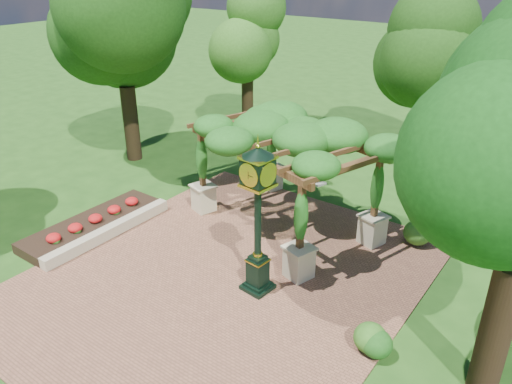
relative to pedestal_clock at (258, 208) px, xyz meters
The scene contains 13 objects.
ground 3.02m from the pedestal_clock, 135.88° to the right, with size 120.00×120.00×0.00m, color #1E4714.
brick_plaza 2.80m from the pedestal_clock, behind, with size 10.00×12.00×0.04m, color brown.
border_wall 6.21m from the pedestal_clock, behind, with size 0.35×5.00×0.40m, color #C6B793.
flower_bed 7.05m from the pedestal_clock, behind, with size 1.50×5.00×0.36m, color red.
pedestal_clock is the anchor object (origin of this frame).
pergola 3.79m from the pedestal_clock, 112.60° to the left, with size 6.94×5.40×3.84m.
sundial 7.91m from the pedestal_clock, 106.77° to the left, with size 0.62×0.62×0.89m.
shrub_front 4.21m from the pedestal_clock, ahead, with size 0.80×0.80×0.72m, color #2E611B.
shrub_mid 4.39m from the pedestal_clock, ahead, with size 0.75×0.75×0.67m, color #1B4D15.
shrub_back 6.11m from the pedestal_clock, 61.24° to the left, with size 0.90×0.90×0.81m, color #356B1F.
tree_west_near 12.01m from the pedestal_clock, 155.68° to the left, with size 4.76×4.76×8.67m.
tree_west_far 14.35m from the pedestal_clock, 128.18° to the left, with size 2.96×2.96×7.49m.
tree_north 13.76m from the pedestal_clock, 90.18° to the left, with size 3.90×3.90×7.08m.
Camera 1 is at (7.88, -8.27, 8.59)m, focal length 35.00 mm.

